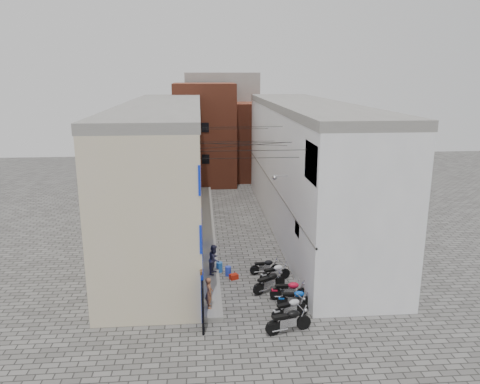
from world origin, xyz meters
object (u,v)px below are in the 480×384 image
object	(u,v)px
motorcycle_a	(288,319)
person_a	(209,293)
motorcycle_f	(275,272)
red_crate	(234,277)
motorcycle_c	(295,297)
motorcycle_g	(265,266)
motorcycle_e	(269,281)
motorcycle_d	(289,289)
water_jug_near	(228,271)
water_jug_far	(219,267)
person_b	(214,259)
motorcycle_b	(290,307)

from	to	relation	value
motorcycle_a	person_a	xyz separation A→B (m)	(-3.38, 2.06, 0.39)
motorcycle_f	red_crate	distance (m)	2.28
motorcycle_c	motorcycle_g	bearing A→B (deg)	-163.68
motorcycle_e	motorcycle_d	bearing A→B (deg)	11.62
motorcycle_e	motorcycle_f	xyz separation A→B (m)	(0.49, 1.23, -0.04)
motorcycle_e	water_jug_near	world-z (taller)	motorcycle_e
motorcycle_g	water_jug_far	bearing A→B (deg)	-104.95
motorcycle_e	water_jug_near	distance (m)	2.94
person_b	red_crate	size ratio (longest dim) A/B	3.77
water_jug_far	red_crate	size ratio (longest dim) A/B	1.31
motorcycle_a	motorcycle_d	bearing A→B (deg)	154.65
motorcycle_f	person_b	distance (m)	3.37
water_jug_far	red_crate	world-z (taller)	water_jug_far
water_jug_near	motorcycle_e	bearing A→B (deg)	-47.09
red_crate	motorcycle_d	bearing A→B (deg)	-45.64
motorcycle_f	motorcycle_d	bearing A→B (deg)	-12.00
motorcycle_e	red_crate	xyz separation A→B (m)	(-1.71, 1.66, -0.44)
motorcycle_e	person_a	world-z (taller)	person_a
motorcycle_f	water_jug_near	bearing A→B (deg)	-131.53
person_b	red_crate	world-z (taller)	person_b
motorcycle_b	motorcycle_f	bearing A→B (deg)	161.58
motorcycle_c	motorcycle_a	bearing A→B (deg)	-15.40
motorcycle_a	water_jug_near	size ratio (longest dim) A/B	4.05
person_a	water_jug_far	distance (m)	4.69
motorcycle_e	person_a	bearing A→B (deg)	-88.44
motorcycle_a	water_jug_near	distance (m)	6.51
motorcycle_d	motorcycle_b	bearing A→B (deg)	-6.83
motorcycle_f	red_crate	size ratio (longest dim) A/B	4.21
person_a	motorcycle_e	bearing A→B (deg)	-65.32
motorcycle_g	motorcycle_f	bearing A→B (deg)	21.01
motorcycle_c	motorcycle_f	xyz separation A→B (m)	(-0.50, 2.98, 0.03)
water_jug_near	motorcycle_a	bearing A→B (deg)	-69.81
motorcycle_c	motorcycle_g	size ratio (longest dim) A/B	1.01
motorcycle_d	motorcycle_e	size ratio (longest dim) A/B	0.97
motorcycle_g	water_jug_far	world-z (taller)	motorcycle_g
motorcycle_a	motorcycle_g	distance (m)	6.10
water_jug_far	person_b	bearing A→B (deg)	-112.22
motorcycle_b	motorcycle_d	xyz separation A→B (m)	(0.29, 1.80, 0.01)
motorcycle_d	water_jug_near	size ratio (longest dim) A/B	3.71
motorcycle_b	water_jug_near	bearing A→B (deg)	-171.95
motorcycle_c	person_a	distance (m)	4.15
water_jug_near	person_b	bearing A→B (deg)	-166.10
motorcycle_b	water_jug_near	size ratio (longest dim) A/B	3.62
motorcycle_b	motorcycle_g	xyz separation A→B (m)	(-0.47, 4.91, -0.05)
motorcycle_g	red_crate	distance (m)	1.90
motorcycle_e	person_b	distance (m)	3.41
motorcycle_f	motorcycle_g	world-z (taller)	motorcycle_f
motorcycle_d	motorcycle_f	xyz separation A→B (m)	(-0.36, 2.20, -0.03)
motorcycle_b	motorcycle_e	distance (m)	2.82
red_crate	water_jug_near	bearing A→B (deg)	119.87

